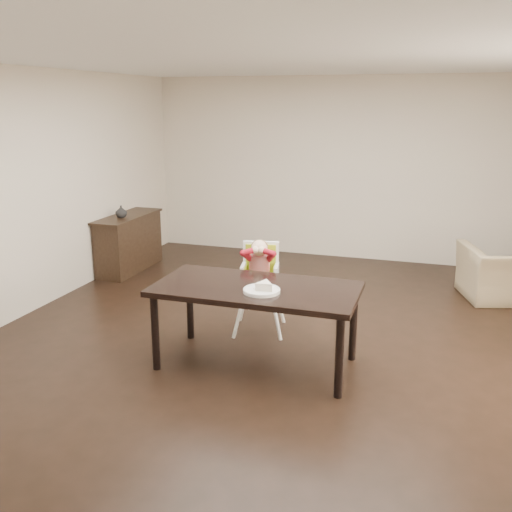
{
  "coord_description": "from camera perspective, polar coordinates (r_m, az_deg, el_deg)",
  "views": [
    {
      "loc": [
        1.34,
        -5.03,
        2.33
      ],
      "look_at": [
        -0.31,
        0.08,
        0.87
      ],
      "focal_mm": 40.0,
      "sensor_mm": 36.0,
      "label": 1
    }
  ],
  "objects": [
    {
      "name": "sideboard",
      "position": [
        8.26,
        -12.59,
        1.31
      ],
      "size": [
        0.44,
        1.26,
        0.79
      ],
      "color": "black",
      "rests_on": "ground"
    },
    {
      "name": "ground",
      "position": [
        5.7,
        2.78,
        -8.91
      ],
      "size": [
        7.0,
        7.0,
        0.0
      ],
      "primitive_type": "plane",
      "color": "black",
      "rests_on": "ground"
    },
    {
      "name": "armchair",
      "position": [
        7.47,
        23.92,
        -0.79
      ],
      "size": [
        1.15,
        0.92,
        0.88
      ],
      "primitive_type": "imported",
      "rotation": [
        0.0,
        0.0,
        3.44
      ],
      "color": "#988460",
      "rests_on": "ground"
    },
    {
      "name": "high_chair",
      "position": [
        5.85,
        0.38,
        -1.06
      ],
      "size": [
        0.48,
        0.48,
        0.98
      ],
      "rotation": [
        0.0,
        0.0,
        0.2
      ],
      "color": "white",
      "rests_on": "ground"
    },
    {
      "name": "vase",
      "position": [
        8.03,
        -13.33,
        4.33
      ],
      "size": [
        0.21,
        0.21,
        0.16
      ],
      "primitive_type": "imported",
      "rotation": [
        0.0,
        0.0,
        0.4
      ],
      "color": "#99999E",
      "rests_on": "sideboard"
    },
    {
      "name": "room_walls",
      "position": [
        5.23,
        3.05,
        9.99
      ],
      "size": [
        6.02,
        7.02,
        2.71
      ],
      "color": "beige",
      "rests_on": "ground"
    },
    {
      "name": "plate",
      "position": [
        4.88,
        0.67,
        -3.29
      ],
      "size": [
        0.4,
        0.4,
        0.09
      ],
      "rotation": [
        0.0,
        0.0,
        -0.32
      ],
      "color": "white",
      "rests_on": "dining_table"
    },
    {
      "name": "dining_table",
      "position": [
        5.06,
        0.01,
        -3.9
      ],
      "size": [
        1.8,
        0.9,
        0.75
      ],
      "color": "black",
      "rests_on": "ground"
    }
  ]
}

